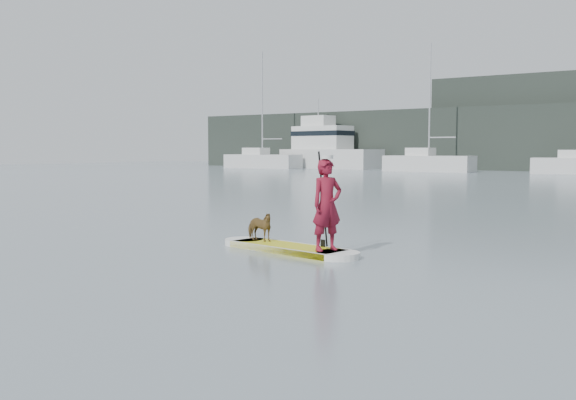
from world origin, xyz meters
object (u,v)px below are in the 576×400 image
Objects in this scene: motor_yacht_b at (327,149)px; dog at (259,226)px; sailboat_a at (262,160)px; sailboat_c at (428,162)px; paddler at (327,205)px; paddleboard at (288,248)px.

dog is at bearing -53.02° from motor_yacht_b.
sailboat_a is 1.08× the size of sailboat_c.
paddler is at bearing -51.57° from motor_yacht_b.
sailboat_c reaches higher than dog.
motor_yacht_b reaches higher than dog.
motor_yacht_b is (-26.73, 47.55, 1.62)m from dog.
paddleboard is 4.65× the size of dog.
sailboat_c is (18.60, -0.31, -0.01)m from sailboat_a.
dog is at bearing -72.14° from sailboat_c.
paddler is 1.87m from dog.
motor_yacht_b is at bearing 57.34° from paddler.
sailboat_a is (-33.41, 44.21, 0.79)m from paddleboard.
sailboat_a is 6.93m from motor_yacht_b.
paddleboard is 0.27× the size of sailboat_a.
paddleboard is at bearing -94.61° from dog.
dog is 54.57m from motor_yacht_b.
sailboat_c is at bearing -1.66° from sailboat_a.
paddler is at bearing -52.94° from sailboat_a.
paddleboard is 0.29× the size of sailboat_c.
sailboat_a is 1.06× the size of motor_yacht_b.
paddler is 0.15× the size of motor_yacht_b.
dog is (-1.77, 0.28, -0.55)m from paddler.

